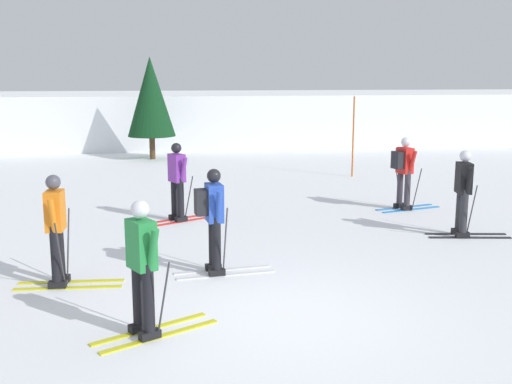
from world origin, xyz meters
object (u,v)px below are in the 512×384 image
object	(u,v)px
skier_blue	(213,216)
skier_orange	(57,227)
skier_red	(404,170)
trail_marker_pole	(353,137)
skier_purple	(177,180)
skier_green	(143,265)
conifer_far_left	(151,97)
skier_black	(463,191)

from	to	relation	value
skier_blue	skier_orange	bearing A→B (deg)	-173.99
skier_red	skier_orange	bearing A→B (deg)	-148.16
skier_blue	trail_marker_pole	size ratio (longest dim) A/B	0.69
skier_purple	skier_green	size ratio (longest dim) A/B	1.00
skier_orange	skier_blue	bearing A→B (deg)	6.01
skier_green	skier_red	bearing A→B (deg)	48.29
skier_red	skier_green	world-z (taller)	same
skier_purple	skier_orange	distance (m)	4.36
conifer_far_left	skier_purple	bearing A→B (deg)	-85.13
skier_purple	trail_marker_pole	distance (m)	7.50
skier_red	trail_marker_pole	xyz separation A→B (m)	(0.17, 4.73, 0.28)
skier_purple	skier_orange	xyz separation A→B (m)	(-1.83, -3.96, 0.00)
skier_blue	conifer_far_left	xyz separation A→B (m)	(-1.38, 13.69, 1.35)
skier_green	conifer_far_left	world-z (taller)	conifer_far_left
skier_blue	skier_black	xyz separation A→B (m)	(5.00, 1.67, -0.04)
skier_blue	skier_green	xyz separation A→B (m)	(-0.99, -2.27, -0.04)
skier_blue	conifer_far_left	world-z (taller)	conifer_far_left
skier_green	trail_marker_pole	distance (m)	12.62
skier_purple	skier_black	distance (m)	5.89
skier_green	trail_marker_pole	xyz separation A→B (m)	(5.90, 11.16, 0.32)
skier_blue	skier_black	world-z (taller)	same
trail_marker_pole	conifer_far_left	distance (m)	7.98
skier_red	skier_blue	bearing A→B (deg)	-138.74
skier_purple	skier_blue	xyz separation A→B (m)	(0.53, -3.71, 0.04)
skier_purple	conifer_far_left	size ratio (longest dim) A/B	0.46
skier_blue	skier_orange	xyz separation A→B (m)	(-2.35, -0.25, -0.04)
skier_red	conifer_far_left	size ratio (longest dim) A/B	0.46
skier_red	trail_marker_pole	distance (m)	4.74
trail_marker_pole	conifer_far_left	size ratio (longest dim) A/B	0.66
skier_orange	conifer_far_left	distance (m)	14.05
skier_red	skier_blue	size ratio (longest dim) A/B	1.00
skier_orange	skier_black	distance (m)	7.60
skier_blue	trail_marker_pole	bearing A→B (deg)	61.10
skier_purple	skier_blue	distance (m)	3.75
skier_purple	skier_orange	size ratio (longest dim) A/B	1.00
skier_blue	skier_green	world-z (taller)	same
skier_purple	trail_marker_pole	size ratio (longest dim) A/B	0.69
skier_green	trail_marker_pole	size ratio (longest dim) A/B	0.69
skier_black	conifer_far_left	size ratio (longest dim) A/B	0.46
skier_purple	skier_blue	size ratio (longest dim) A/B	1.00
skier_orange	conifer_far_left	bearing A→B (deg)	85.99
skier_green	conifer_far_left	distance (m)	16.03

